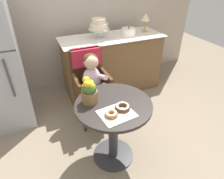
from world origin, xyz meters
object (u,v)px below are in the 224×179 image
Objects in this scene: donut_mid at (123,107)px; tiered_cake_stand at (99,25)px; flower_vase at (89,91)px; round_layer_cake at (129,32)px; donut_front at (111,114)px; seated_child at (93,78)px; cafe_table at (113,121)px; wicker_chair at (89,75)px; table_lamp at (146,18)px.

donut_mid is 0.46× the size of tiered_cake_stand.
donut_mid is 0.57× the size of flower_vase.
donut_mid is 0.63× the size of round_layer_cake.
flower_vase is at bearing 110.80° from donut_front.
donut_front is at bearing -96.83° from seated_child.
cafe_table is at bearing 109.21° from donut_mid.
tiered_cake_stand reaches higher than flower_vase.
flower_vase is at bearing -102.67° from wicker_chair.
table_lamp is at bearing 11.07° from round_layer_cake.
cafe_table is 3.30× the size of round_layer_cake.
wicker_chair is 4.37× the size of round_layer_cake.
donut_front is 0.13m from donut_mid.
donut_front is 1.94m from table_lamp.
wicker_chair is (0.00, 0.76, 0.13)m from cafe_table.
donut_mid is 1.48m from tiered_cake_stand.
tiered_cake_stand is at bearing 174.75° from round_layer_cake.
donut_mid is at bearing -102.34° from tiered_cake_stand.
seated_child is at bearing 68.83° from flower_vase.
cafe_table is 0.63m from seated_child.
tiered_cake_stand is (0.44, 1.45, 0.34)m from donut_front.
wicker_chair is at bearing 92.34° from donut_mid.
table_lamp reaches higher than seated_child.
tiered_cake_stand is at bearing 77.66° from donut_mid.
donut_mid is 1.58m from round_layer_cake.
donut_front is (-0.09, -0.15, 0.23)m from cafe_table.
donut_front is 0.30m from flower_vase.
round_layer_cake is at bearing 57.51° from cafe_table.
table_lamp is (1.21, 1.47, 0.37)m from donut_front.
cafe_table is 0.40m from flower_vase.
wicker_chair is 0.93m from donut_front.
donut_front is at bearing -69.20° from flower_vase.
donut_front is 0.48× the size of flower_vase.
table_lamp is at bearing 49.65° from cafe_table.
table_lamp is at bearing 30.25° from wicker_chair.
donut_mid is at bearing -44.30° from flower_vase.
tiered_cake_stand reaches higher than seated_child.
wicker_chair is 0.78m from tiered_cake_stand.
donut_mid is (0.13, 0.04, 0.00)m from donut_front.
tiered_cake_stand is at bearing 65.73° from flower_vase.
round_layer_cake is 0.37m from table_lamp.
flower_vase is at bearing -111.17° from seated_child.
seated_child is 1.07m from round_layer_cake.
donut_front is 0.53× the size of round_layer_cake.
seated_child is at bearing 83.17° from donut_front.
seated_child is at bearing 89.76° from cafe_table.
wicker_chair is 0.71m from flower_vase.
seated_child is 3.33× the size of round_layer_cake.
wicker_chair reaches higher than donut_mid.
donut_front is at bearing -120.07° from cafe_table.
tiered_cake_stand is (0.54, 1.19, 0.25)m from flower_vase.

